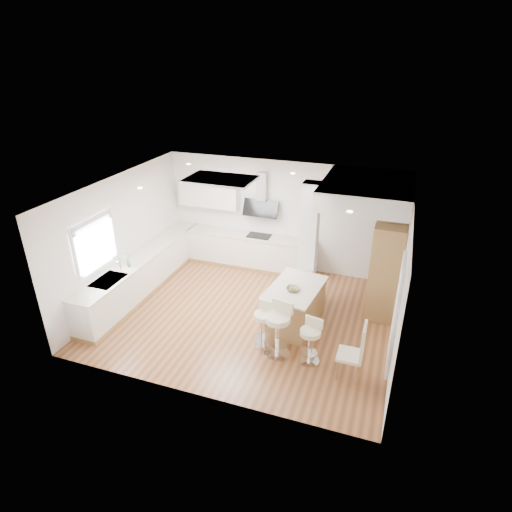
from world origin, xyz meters
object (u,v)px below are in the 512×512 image
at_px(bar_stool_a, 265,322).
at_px(bar_stool_c, 310,339).
at_px(peninsula, 294,305).
at_px(bar_stool_b, 278,327).
at_px(dining_chair, 356,350).

relative_size(bar_stool_a, bar_stool_c, 1.05).
bearing_deg(peninsula, bar_stool_b, -85.22).
xyz_separation_m(bar_stool_a, bar_stool_b, (0.32, -0.17, 0.09)).
bearing_deg(dining_chair, peninsula, 138.53).
height_order(bar_stool_a, bar_stool_b, bar_stool_b).
bearing_deg(dining_chair, bar_stool_a, 168.55).
height_order(peninsula, bar_stool_c, peninsula).
distance_m(bar_stool_b, bar_stool_c, 0.62).
xyz_separation_m(peninsula, bar_stool_b, (-0.04, -1.05, 0.16)).
bearing_deg(bar_stool_a, bar_stool_c, -5.08).
xyz_separation_m(bar_stool_b, dining_chair, (1.44, -0.18, -0.02)).
bearing_deg(bar_stool_a, peninsula, 74.25).
height_order(peninsula, dining_chair, dining_chair).
xyz_separation_m(bar_stool_a, bar_stool_c, (0.93, -0.19, -0.02)).
xyz_separation_m(peninsula, dining_chair, (1.40, -1.24, 0.15)).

